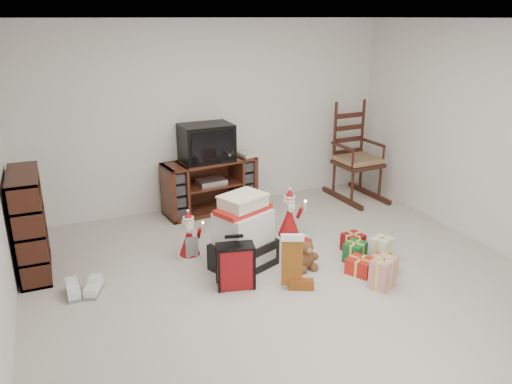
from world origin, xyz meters
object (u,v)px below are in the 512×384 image
at_px(rocking_chair, 355,164).
at_px(sneaker_pair, 83,290).
at_px(santa_figurine, 289,219).
at_px(gift_pile, 243,237).
at_px(teddy_bear, 305,255).
at_px(bookshelf, 30,225).
at_px(crt_television, 207,143).
at_px(red_suitcase, 236,266).
at_px(mrs_claus_figurine, 189,240).
at_px(tv_stand, 210,186).
at_px(gift_cluster, 369,257).

bearing_deg(rocking_chair, sneaker_pair, -164.52).
distance_m(santa_figurine, sneaker_pair, 2.42).
bearing_deg(gift_pile, teddy_bear, -49.08).
height_order(rocking_chair, teddy_bear, rocking_chair).
distance_m(rocking_chair, sneaker_pair, 4.16).
relative_size(gift_pile, sneaker_pair, 2.15).
height_order(bookshelf, santa_figurine, bookshelf).
relative_size(santa_figurine, crt_television, 0.91).
relative_size(red_suitcase, teddy_bear, 1.59).
xyz_separation_m(santa_figurine, mrs_claus_figurine, (-1.23, -0.03, -0.03)).
relative_size(gift_pile, red_suitcase, 1.50).
bearing_deg(bookshelf, teddy_bear, -21.53).
xyz_separation_m(red_suitcase, sneaker_pair, (-1.39, 0.43, -0.18)).
height_order(santa_figurine, mrs_claus_figurine, santa_figurine).
height_order(gift_pile, santa_figurine, gift_pile).
bearing_deg(rocking_chair, mrs_claus_figurine, -163.95).
xyz_separation_m(tv_stand, red_suitcase, (-0.40, -2.04, -0.13)).
xyz_separation_m(bookshelf, gift_cluster, (3.25, -1.27, -0.40)).
bearing_deg(gift_pile, santa_figurine, 8.08).
xyz_separation_m(red_suitcase, santa_figurine, (0.99, 0.83, 0.01)).
xyz_separation_m(gift_pile, santa_figurine, (0.76, 0.46, -0.11)).
bearing_deg(gift_pile, bookshelf, 136.59).
height_order(sneaker_pair, crt_television, crt_television).
bearing_deg(teddy_bear, gift_cluster, -20.61).
bearing_deg(santa_figurine, crt_television, 116.74).
bearing_deg(bookshelf, mrs_claus_figurine, -11.42).
height_order(mrs_claus_figurine, sneaker_pair, mrs_claus_figurine).
relative_size(teddy_bear, mrs_claus_figurine, 0.60).
bearing_deg(santa_figurine, sneaker_pair, -170.51).
xyz_separation_m(rocking_chair, red_suitcase, (-2.52, -1.79, -0.26)).
height_order(rocking_chair, gift_pile, rocking_chair).
relative_size(teddy_bear, crt_television, 0.48).
bearing_deg(santa_figurine, teddy_bear, -103.76).
relative_size(rocking_chair, sneaker_pair, 3.92).
bearing_deg(tv_stand, sneaker_pair, -145.87).
bearing_deg(bookshelf, red_suitcase, -31.70).
bearing_deg(gift_cluster, rocking_chair, 61.07).
bearing_deg(gift_cluster, santa_figurine, 114.83).
bearing_deg(mrs_claus_figurine, sneaker_pair, -162.28).
distance_m(santa_figurine, gift_cluster, 1.09).
distance_m(bookshelf, mrs_claus_figurine, 1.63).
relative_size(bookshelf, mrs_claus_figurine, 1.94).
height_order(teddy_bear, sneaker_pair, teddy_bear).
distance_m(tv_stand, santa_figurine, 1.35).
height_order(red_suitcase, gift_cluster, red_suitcase).
bearing_deg(teddy_bear, bookshelf, 158.47).
distance_m(bookshelf, gift_cluster, 3.51).
distance_m(gift_pile, gift_cluster, 1.35).
relative_size(tv_stand, gift_cluster, 1.39).
relative_size(sneaker_pair, gift_cluster, 0.39).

